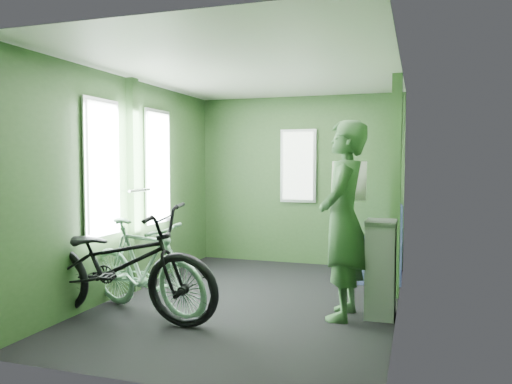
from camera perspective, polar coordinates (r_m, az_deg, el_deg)
room at (r=5.02m, az=-0.62°, el=3.80°), size 4.00×4.02×2.31m
bicycle_black at (r=4.72m, az=-15.56°, el=-14.01°), size 1.95×0.82×1.10m
bicycle_mint at (r=4.86m, az=-12.55°, el=-13.43°), size 1.57×0.95×0.94m
passenger at (r=4.54m, az=9.94°, el=-3.13°), size 0.44×0.68×1.78m
waste_box at (r=4.71m, az=14.07°, el=-8.49°), size 0.26×0.36×0.88m
bench_seat at (r=6.28m, az=13.99°, el=-7.03°), size 0.59×0.93×0.92m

